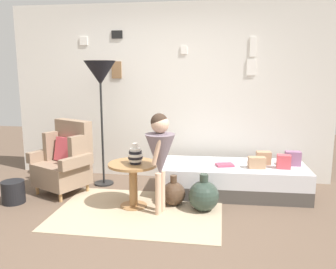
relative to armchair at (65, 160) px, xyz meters
name	(u,v)px	position (x,y,z in m)	size (l,w,h in m)	color
ground_plane	(140,232)	(1.27, -1.03, -0.44)	(12.00, 12.00, 0.00)	brown
gallery_wall	(168,93)	(1.27, 0.92, 0.86)	(4.80, 0.12, 2.60)	silver
rug	(139,212)	(1.14, -0.53, -0.43)	(1.93, 1.37, 0.01)	tan
armchair	(65,160)	(0.00, 0.00, 0.00)	(0.90, 0.81, 0.97)	tan
daybed	(233,179)	(2.24, 0.27, -0.24)	(1.92, 0.86, 0.40)	#4C4742
pillow_head	(293,158)	(3.01, 0.36, 0.06)	(0.20, 0.12, 0.19)	gray
pillow_mid	(284,162)	(2.87, 0.19, 0.05)	(0.17, 0.12, 0.18)	#D64C56
pillow_back	(263,158)	(2.64, 0.37, 0.05)	(0.19, 0.12, 0.17)	tan
pillow_extra	(257,163)	(2.53, 0.15, 0.04)	(0.21, 0.12, 0.15)	tan
side_table	(133,175)	(1.04, -0.38, -0.04)	(0.59, 0.59, 0.55)	#9E7042
vase_striped	(135,155)	(1.08, -0.40, 0.21)	(0.17, 0.17, 0.25)	black
floor_lamp	(100,77)	(0.40, 0.39, 1.11)	(0.44, 0.44, 1.77)	black
person_child	(160,150)	(1.40, -0.54, 0.32)	(0.34, 0.34, 1.17)	#D8AD8E
book_on_daybed	(225,165)	(2.13, 0.19, -0.02)	(0.22, 0.16, 0.03)	#B4435E
demijohn_near	(173,193)	(1.51, -0.26, -0.29)	(0.29, 0.29, 0.38)	#473323
demijohn_far	(204,196)	(1.89, -0.37, -0.25)	(0.36, 0.36, 0.45)	#2D3D33
magazine_basket	(13,192)	(-0.48, -0.49, -0.30)	(0.28, 0.28, 0.28)	black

